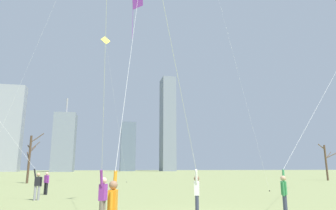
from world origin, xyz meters
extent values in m
cylinder|color=#33384C|center=(3.59, 0.25, 0.42)|extent=(0.14, 0.14, 0.85)
cylinder|color=#33384C|center=(3.73, 0.42, 0.42)|extent=(0.14, 0.14, 0.85)
cube|color=#338C4C|center=(3.66, 0.33, 1.12)|extent=(0.37, 0.39, 0.54)
sphere|color=tan|center=(3.66, 0.33, 1.51)|extent=(0.22, 0.22, 0.22)
cylinder|color=#338C4C|center=(3.52, 0.17, 1.09)|extent=(0.09, 0.09, 0.55)
cylinder|color=#338C4C|center=(3.79, 0.49, 1.59)|extent=(0.20, 0.21, 0.56)
cube|color=purple|center=(-3.64, -0.19, 1.12)|extent=(0.31, 0.39, 0.54)
sphere|color=beige|center=(-3.64, -0.19, 1.51)|extent=(0.22, 0.22, 0.22)
cylinder|color=purple|center=(-3.56, 0.01, 1.09)|extent=(0.09, 0.09, 0.55)
cylinder|color=purple|center=(-3.71, -0.39, 1.59)|extent=(0.16, 0.22, 0.56)
cube|color=orange|center=(-3.40, -2.98, 1.12)|extent=(0.27, 0.38, 0.54)
sphere|color=#9E7051|center=(-3.40, -2.98, 1.51)|extent=(0.22, 0.22, 0.22)
cylinder|color=orange|center=(-3.45, -3.19, 1.09)|extent=(0.09, 0.09, 0.55)
cylinder|color=orange|center=(-3.35, -2.78, 1.59)|extent=(0.13, 0.22, 0.56)
cube|color=purple|center=(-2.14, 4.41, 11.45)|extent=(0.76, 1.23, 1.33)
cylinder|color=black|center=(-2.14, 4.41, 11.45)|extent=(0.45, 0.09, 0.83)
cylinder|color=purple|center=(-2.40, 4.45, 9.98)|extent=(0.02, 0.02, 1.96)
cylinder|color=silver|center=(-2.75, 0.82, 6.65)|extent=(1.23, 7.19, 9.61)
cylinder|color=#33384C|center=(0.13, 1.03, 0.42)|extent=(0.14, 0.14, 0.85)
cylinder|color=#33384C|center=(0.05, 0.82, 0.42)|extent=(0.14, 0.14, 0.85)
cube|color=white|center=(0.09, 0.92, 1.12)|extent=(0.30, 0.39, 0.54)
sphere|color=brown|center=(0.09, 0.92, 1.51)|extent=(0.22, 0.22, 0.22)
cylinder|color=white|center=(0.16, 1.12, 1.09)|extent=(0.09, 0.09, 0.55)
cylinder|color=white|center=(0.02, 0.72, 1.59)|extent=(0.15, 0.22, 0.56)
cylinder|color=silver|center=(-1.67, -2.53, 5.29)|extent=(3.39, 6.52, 6.90)
cylinder|color=gray|center=(-7.43, 8.89, 0.42)|extent=(0.14, 0.14, 0.85)
cylinder|color=gray|center=(-7.65, 8.91, 0.42)|extent=(0.14, 0.14, 0.85)
cube|color=black|center=(-7.54, 8.90, 1.12)|extent=(0.36, 0.24, 0.54)
sphere|color=tan|center=(-7.54, 8.90, 1.51)|extent=(0.22, 0.22, 0.22)
cylinder|color=black|center=(-7.33, 8.87, 1.09)|extent=(0.09, 0.09, 0.55)
cylinder|color=black|center=(-7.75, 8.92, 1.59)|extent=(0.21, 0.11, 0.56)
cylinder|color=black|center=(-7.62, 12.66, 0.42)|extent=(0.14, 0.14, 0.85)
cylinder|color=black|center=(-7.77, 12.82, 0.42)|extent=(0.14, 0.14, 0.85)
cube|color=purple|center=(-7.70, 12.74, 1.12)|extent=(0.38, 0.38, 0.54)
sphere|color=beige|center=(-7.70, 12.74, 1.51)|extent=(0.22, 0.22, 0.22)
cylinder|color=purple|center=(-7.55, 12.59, 1.09)|extent=(0.09, 0.09, 0.55)
cylinder|color=purple|center=(-7.84, 12.89, 1.09)|extent=(0.09, 0.09, 0.55)
cylinder|color=silver|center=(8.34, 14.60, 13.97)|extent=(3.26, 5.21, 27.86)
cylinder|color=#3F3833|center=(9.96, 12.00, 0.04)|extent=(0.10, 0.10, 0.08)
cylinder|color=silver|center=(-12.15, 20.46, 10.78)|extent=(5.10, 2.52, 21.48)
cube|color=yellow|center=(-4.09, 28.16, 19.32)|extent=(1.33, 0.31, 1.29)
cylinder|color=black|center=(-4.09, 28.16, 19.32)|extent=(0.14, 0.29, 0.83)
cylinder|color=silver|center=(-2.28, 28.92, 9.68)|extent=(3.63, 1.54, 19.28)
cylinder|color=#3F3833|center=(-0.47, 29.69, 0.04)|extent=(0.10, 0.10, 0.08)
cylinder|color=#4C3828|center=(-12.84, 29.68, 2.98)|extent=(0.27, 0.27, 5.95)
cylinder|color=#4C3828|center=(-12.37, 30.03, 4.66)|extent=(1.05, 0.81, 1.24)
cylinder|color=#4C3828|center=(-12.74, 30.65, 4.24)|extent=(0.31, 1.99, 0.99)
cylinder|color=#4C3828|center=(-13.14, 30.33, 3.33)|extent=(0.75, 1.43, 1.26)
cylinder|color=#4C3828|center=(-12.16, 29.97, 5.72)|extent=(1.48, 0.72, 1.33)
cylinder|color=#4C3828|center=(-13.09, 30.06, 4.52)|extent=(0.65, 0.90, 0.60)
cylinder|color=brown|center=(29.92, 28.78, 2.68)|extent=(0.29, 0.29, 5.36)
cylinder|color=brown|center=(30.74, 28.56, 3.73)|extent=(1.73, 0.58, 0.88)
cylinder|color=brown|center=(30.50, 28.83, 3.78)|extent=(1.22, 0.18, 1.10)
cylinder|color=brown|center=(29.32, 28.62, 5.08)|extent=(1.25, 0.42, 0.56)
cylinder|color=brown|center=(29.36, 28.74, 5.09)|extent=(1.20, 0.22, 0.90)
cube|color=gray|center=(-21.60, 132.11, 13.30)|extent=(9.50, 10.90, 26.60)
cylinder|color=#99999E|center=(-21.60, 132.11, 30.40)|extent=(0.80, 0.80, 7.60)
cube|color=#9EA3AD|center=(-47.16, 137.56, 20.11)|extent=(11.58, 5.97, 40.23)
cube|color=slate|center=(9.16, 150.43, 13.09)|extent=(7.80, 7.97, 26.17)
cube|color=gray|center=(30.11, 144.94, 25.50)|extent=(7.13, 11.24, 51.00)
camera|label=1|loc=(-3.69, -10.88, 1.95)|focal=31.32mm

